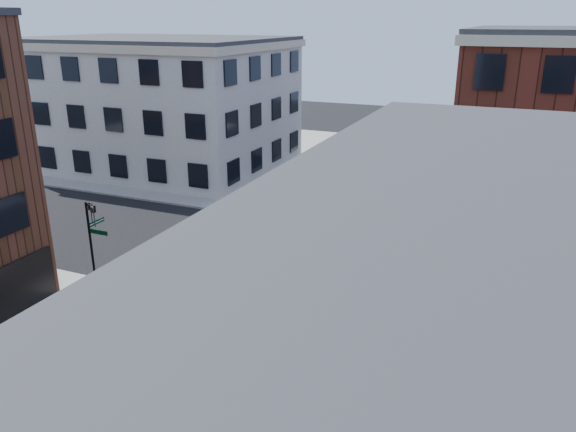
# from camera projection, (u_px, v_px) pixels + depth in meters

# --- Properties ---
(ground) EXTENTS (120.00, 120.00, 0.00)m
(ground) POSITION_uv_depth(u_px,v_px,m) (275.00, 260.00, 31.66)
(ground) COLOR black
(ground) RESTS_ON ground
(sidewalk_nw) EXTENTS (30.00, 30.00, 0.15)m
(sidewalk_nw) POSITION_uv_depth(u_px,v_px,m) (173.00, 150.00, 57.60)
(sidewalk_nw) COLOR gray
(sidewalk_nw) RESTS_ON ground
(building_nw) EXTENTS (22.00, 16.00, 11.00)m
(building_nw) POSITION_uv_depth(u_px,v_px,m) (156.00, 104.00, 50.71)
(building_nw) COLOR #BBB7AB
(building_nw) RESTS_ON ground
(tree_near) EXTENTS (2.69, 2.69, 4.49)m
(tree_near) POSITION_uv_depth(u_px,v_px,m) (443.00, 176.00, 36.46)
(tree_near) COLOR black
(tree_near) RESTS_ON ground
(tree_far) EXTENTS (2.43, 2.43, 4.07)m
(tree_far) POSITION_uv_depth(u_px,v_px,m) (455.00, 160.00, 41.76)
(tree_far) COLOR black
(tree_far) RESTS_ON ground
(signal_pole) EXTENTS (1.29, 1.24, 4.60)m
(signal_pole) POSITION_uv_depth(u_px,v_px,m) (93.00, 236.00, 27.40)
(signal_pole) COLOR black
(signal_pole) RESTS_ON ground
(box_truck) EXTENTS (8.54, 3.43, 3.78)m
(box_truck) POSITION_uv_depth(u_px,v_px,m) (563.00, 302.00, 22.83)
(box_truck) COLOR white
(box_truck) RESTS_ON ground
(traffic_cone) EXTENTS (0.36, 0.36, 0.65)m
(traffic_cone) POSITION_uv_depth(u_px,v_px,m) (164.00, 285.00, 27.99)
(traffic_cone) COLOR orange
(traffic_cone) RESTS_ON ground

